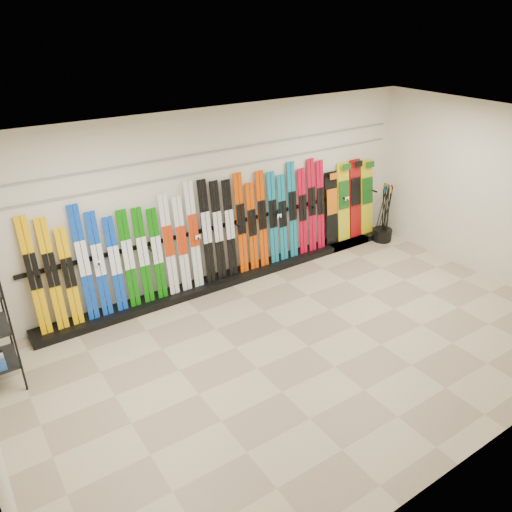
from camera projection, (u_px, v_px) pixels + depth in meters
floor at (309, 346)px, 7.16m from camera, size 8.00×8.00×0.00m
back_wall at (218, 198)px, 8.35m from camera, size 8.00×0.00×8.00m
right_wall at (495, 195)px, 8.49m from camera, size 0.00×5.00×5.00m
ceiling at (321, 137)px, 5.82m from camera, size 8.00×8.00×0.00m
ski_rack_base at (238, 275)px, 8.94m from camera, size 8.00×0.40×0.12m
skis at (202, 237)px, 8.25m from camera, size 5.37×0.24×1.80m
snowboards at (350, 202)px, 9.99m from camera, size 1.26×0.24×1.58m
pole_bin at (382, 235)px, 10.38m from camera, size 0.39×0.39×0.25m
ski_poles at (385, 213)px, 10.18m from camera, size 0.30×0.30×1.18m
slatwall_rail_0 at (217, 169)px, 8.11m from camera, size 7.60×0.02×0.03m
slatwall_rail_1 at (217, 151)px, 7.98m from camera, size 7.60×0.02×0.03m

